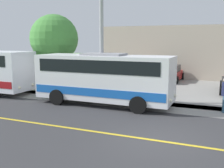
# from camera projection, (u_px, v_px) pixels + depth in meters

# --- Properties ---
(ground_plane) EXTENTS (120.00, 120.00, 0.00)m
(ground_plane) POSITION_uv_depth(u_px,v_px,m) (157.00, 141.00, 9.91)
(ground_plane) COLOR #548442
(road_surface) EXTENTS (8.00, 100.00, 0.01)m
(road_surface) POSITION_uv_depth(u_px,v_px,m) (157.00, 141.00, 9.91)
(road_surface) COLOR #333335
(road_surface) RESTS_ON ground
(sidewalk) EXTENTS (2.40, 100.00, 0.01)m
(sidewalk) POSITION_uv_depth(u_px,v_px,m) (179.00, 108.00, 14.65)
(sidewalk) COLOR gray
(sidewalk) RESTS_ON ground
(road_centre_line) EXTENTS (0.16, 100.00, 0.00)m
(road_centre_line) POSITION_uv_depth(u_px,v_px,m) (157.00, 141.00, 9.91)
(road_centre_line) COLOR gold
(road_centre_line) RESTS_ON ground
(shuttle_bus_front) EXTENTS (2.66, 7.96, 2.96)m
(shuttle_bus_front) POSITION_uv_depth(u_px,v_px,m) (104.00, 76.00, 15.34)
(shuttle_bus_front) COLOR white
(shuttle_bus_front) RESTS_ON ground
(street_light_pole) EXTENTS (1.97, 0.24, 7.32)m
(street_light_pole) POSITION_uv_depth(u_px,v_px,m) (101.00, 34.00, 15.42)
(street_light_pole) COLOR #9E9EA3
(street_light_pole) RESTS_ON ground
(parked_car_near) EXTENTS (4.47, 2.15, 1.45)m
(parked_car_near) POSITION_uv_depth(u_px,v_px,m) (170.00, 73.00, 24.39)
(parked_car_near) COLOR #A51E1E
(parked_car_near) RESTS_ON ground
(tree_curbside) EXTENTS (3.52, 3.52, 5.57)m
(tree_curbside) POSITION_uv_depth(u_px,v_px,m) (54.00, 39.00, 19.65)
(tree_curbside) COLOR brown
(tree_curbside) RESTS_ON ground
(commercial_building) EXTENTS (10.00, 22.20, 5.07)m
(commercial_building) POSITION_uv_depth(u_px,v_px,m) (214.00, 51.00, 28.57)
(commercial_building) COLOR #B7A893
(commercial_building) RESTS_ON ground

